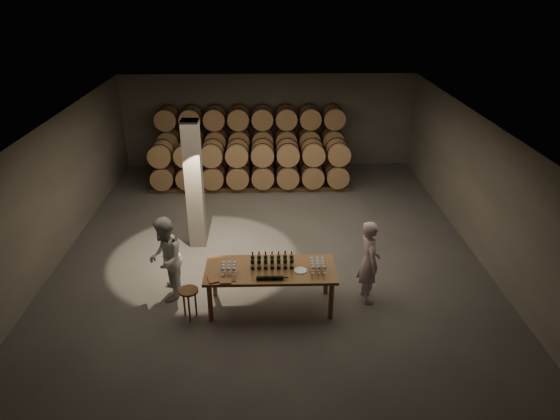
{
  "coord_description": "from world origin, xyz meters",
  "views": [
    {
      "loc": [
        -0.03,
        -10.96,
        6.18
      ],
      "look_at": [
        0.25,
        -0.2,
        1.1
      ],
      "focal_mm": 32.0,
      "sensor_mm": 36.0,
      "label": 1
    }
  ],
  "objects_px": {
    "bottle_cluster": "(272,262)",
    "stool": "(189,295)",
    "plate": "(300,270)",
    "person_man": "(369,261)",
    "notebook_near": "(225,281)",
    "tasting_table": "(270,273)",
    "person_woman": "(165,259)"
  },
  "relations": [
    {
      "from": "plate",
      "to": "person_woman",
      "type": "distance_m",
      "value": 2.79
    },
    {
      "from": "plate",
      "to": "person_woman",
      "type": "relative_size",
      "value": 0.14
    },
    {
      "from": "stool",
      "to": "person_woman",
      "type": "height_order",
      "value": "person_woman"
    },
    {
      "from": "bottle_cluster",
      "to": "plate",
      "type": "height_order",
      "value": "bottle_cluster"
    },
    {
      "from": "tasting_table",
      "to": "person_man",
      "type": "relative_size",
      "value": 1.44
    },
    {
      "from": "bottle_cluster",
      "to": "stool",
      "type": "height_order",
      "value": "bottle_cluster"
    },
    {
      "from": "bottle_cluster",
      "to": "person_man",
      "type": "height_order",
      "value": "person_man"
    },
    {
      "from": "stool",
      "to": "person_man",
      "type": "bearing_deg",
      "value": 8.49
    },
    {
      "from": "stool",
      "to": "person_man",
      "type": "height_order",
      "value": "person_man"
    },
    {
      "from": "tasting_table",
      "to": "stool",
      "type": "xyz_separation_m",
      "value": [
        -1.6,
        -0.33,
        -0.27
      ]
    },
    {
      "from": "tasting_table",
      "to": "stool",
      "type": "bearing_deg",
      "value": -168.39
    },
    {
      "from": "tasting_table",
      "to": "stool",
      "type": "distance_m",
      "value": 1.65
    },
    {
      "from": "person_man",
      "to": "bottle_cluster",
      "type": "bearing_deg",
      "value": 87.93
    },
    {
      "from": "person_man",
      "to": "tasting_table",
      "type": "bearing_deg",
      "value": 89.9
    },
    {
      "from": "notebook_near",
      "to": "stool",
      "type": "distance_m",
      "value": 0.84
    },
    {
      "from": "tasting_table",
      "to": "person_woman",
      "type": "xyz_separation_m",
      "value": [
        -2.15,
        0.41,
        0.11
      ]
    },
    {
      "from": "stool",
      "to": "plate",
      "type": "bearing_deg",
      "value": 6.03
    },
    {
      "from": "plate",
      "to": "stool",
      "type": "distance_m",
      "value": 2.24
    },
    {
      "from": "notebook_near",
      "to": "person_man",
      "type": "relative_size",
      "value": 0.12
    },
    {
      "from": "notebook_near",
      "to": "person_man",
      "type": "bearing_deg",
      "value": 7.89
    },
    {
      "from": "tasting_table",
      "to": "stool",
      "type": "height_order",
      "value": "tasting_table"
    },
    {
      "from": "notebook_near",
      "to": "stool",
      "type": "relative_size",
      "value": 0.34
    },
    {
      "from": "bottle_cluster",
      "to": "person_woman",
      "type": "bearing_deg",
      "value": 171.21
    },
    {
      "from": "plate",
      "to": "tasting_table",
      "type": "bearing_deg",
      "value": 170.68
    },
    {
      "from": "tasting_table",
      "to": "notebook_near",
      "type": "relative_size",
      "value": 11.7
    },
    {
      "from": "person_woman",
      "to": "notebook_near",
      "type": "bearing_deg",
      "value": 50.84
    },
    {
      "from": "plate",
      "to": "notebook_near",
      "type": "height_order",
      "value": "notebook_near"
    },
    {
      "from": "person_man",
      "to": "notebook_near",
      "type": "bearing_deg",
      "value": 96.89
    },
    {
      "from": "tasting_table",
      "to": "person_man",
      "type": "height_order",
      "value": "person_man"
    },
    {
      "from": "plate",
      "to": "notebook_near",
      "type": "relative_size",
      "value": 1.16
    },
    {
      "from": "plate",
      "to": "person_woman",
      "type": "height_order",
      "value": "person_woman"
    },
    {
      "from": "tasting_table",
      "to": "plate",
      "type": "relative_size",
      "value": 10.11
    }
  ]
}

